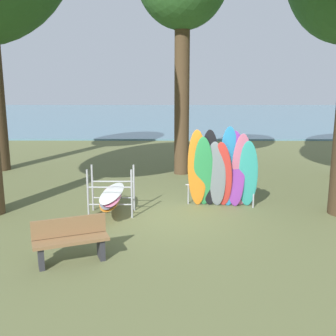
{
  "coord_description": "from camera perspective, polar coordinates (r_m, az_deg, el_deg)",
  "views": [
    {
      "loc": [
        0.06,
        -9.79,
        3.36
      ],
      "look_at": [
        -0.01,
        0.73,
        1.1
      ],
      "focal_mm": 42.76,
      "sensor_mm": 36.0,
      "label": 1
    }
  ],
  "objects": [
    {
      "name": "ground_plane",
      "position": [
        10.35,
        0.05,
        -6.82
      ],
      "size": [
        80.0,
        80.0,
        0.0
      ],
      "primitive_type": "plane",
      "color": "#60663D"
    },
    {
      "name": "lake_water",
      "position": [
        41.42,
        0.33,
        7.54
      ],
      "size": [
        80.0,
        36.0,
        0.1
      ],
      "primitive_type": "cube",
      "color": "slate",
      "rests_on": "ground"
    },
    {
      "name": "leaning_board_pile",
      "position": [
        10.74,
        7.76,
        -0.5
      ],
      "size": [
        1.96,
        0.98,
        2.28
      ],
      "color": "orange",
      "rests_on": "ground"
    },
    {
      "name": "board_storage_rack",
      "position": [
        10.44,
        -8.07,
        -3.92
      ],
      "size": [
        1.15,
        2.13,
        1.25
      ],
      "color": "#9EA0A5",
      "rests_on": "ground"
    },
    {
      "name": "park_bench",
      "position": [
        7.9,
        -13.71,
        -9.85
      ],
      "size": [
        1.45,
        0.91,
        0.85
      ],
      "color": "#2D2D33",
      "rests_on": "ground"
    }
  ]
}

